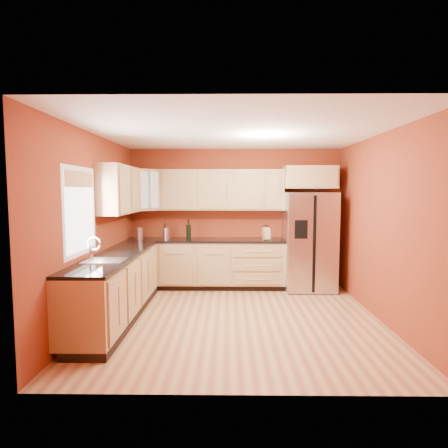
# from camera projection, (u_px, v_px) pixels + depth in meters

# --- Properties ---
(floor) EXTENTS (4.00, 4.00, 0.00)m
(floor) POSITION_uv_depth(u_px,v_px,m) (237.00, 319.00, 5.30)
(floor) COLOR #9A5D3B
(floor) RESTS_ON ground
(ceiling) EXTENTS (4.00, 4.00, 0.00)m
(ceiling) POSITION_uv_depth(u_px,v_px,m) (237.00, 132.00, 5.08)
(ceiling) COLOR white
(ceiling) RESTS_ON wall_back
(wall_back) EXTENTS (4.00, 0.04, 2.60)m
(wall_back) POSITION_uv_depth(u_px,v_px,m) (235.00, 217.00, 7.18)
(wall_back) COLOR maroon
(wall_back) RESTS_ON floor
(wall_front) EXTENTS (4.00, 0.04, 2.60)m
(wall_front) POSITION_uv_depth(u_px,v_px,m) (242.00, 250.00, 3.20)
(wall_front) COLOR maroon
(wall_front) RESTS_ON floor
(wall_left) EXTENTS (0.04, 4.00, 2.60)m
(wall_left) POSITION_uv_depth(u_px,v_px,m) (94.00, 227.00, 5.21)
(wall_left) COLOR maroon
(wall_left) RESTS_ON floor
(wall_right) EXTENTS (0.04, 4.00, 2.60)m
(wall_right) POSITION_uv_depth(u_px,v_px,m) (382.00, 228.00, 5.16)
(wall_right) COLOR maroon
(wall_right) RESTS_ON floor
(base_cabinets_back) EXTENTS (2.90, 0.60, 0.88)m
(base_cabinets_back) POSITION_uv_depth(u_px,v_px,m) (205.00, 264.00, 6.96)
(base_cabinets_back) COLOR tan
(base_cabinets_back) RESTS_ON floor
(base_cabinets_left) EXTENTS (0.60, 2.80, 0.88)m
(base_cabinets_left) POSITION_uv_depth(u_px,v_px,m) (117.00, 288.00, 5.28)
(base_cabinets_left) COLOR tan
(base_cabinets_left) RESTS_ON floor
(countertop_back) EXTENTS (2.90, 0.62, 0.04)m
(countertop_back) POSITION_uv_depth(u_px,v_px,m) (205.00, 240.00, 6.91)
(countertop_back) COLOR black
(countertop_back) RESTS_ON base_cabinets_back
(countertop_left) EXTENTS (0.62, 2.80, 0.04)m
(countertop_left) POSITION_uv_depth(u_px,v_px,m) (117.00, 256.00, 5.24)
(countertop_left) COLOR black
(countertop_left) RESTS_ON base_cabinets_left
(upper_cabinets_back) EXTENTS (2.30, 0.33, 0.75)m
(upper_cabinets_back) POSITION_uv_depth(u_px,v_px,m) (222.00, 190.00, 6.97)
(upper_cabinets_back) COLOR tan
(upper_cabinets_back) RESTS_ON wall_back
(upper_cabinets_left) EXTENTS (0.33, 1.35, 0.75)m
(upper_cabinets_left) POSITION_uv_depth(u_px,v_px,m) (120.00, 190.00, 5.89)
(upper_cabinets_left) COLOR tan
(upper_cabinets_left) RESTS_ON wall_left
(corner_upper_cabinet) EXTENTS (0.67, 0.67, 0.75)m
(corner_upper_cabinet) POSITION_uv_depth(u_px,v_px,m) (144.00, 190.00, 6.83)
(corner_upper_cabinet) COLOR tan
(corner_upper_cabinet) RESTS_ON wall_back
(over_fridge_cabinet) EXTENTS (0.92, 0.60, 0.40)m
(over_fridge_cabinet) POSITION_uv_depth(u_px,v_px,m) (309.00, 178.00, 6.80)
(over_fridge_cabinet) COLOR tan
(over_fridge_cabinet) RESTS_ON wall_back
(refrigerator) EXTENTS (0.90, 0.75, 1.78)m
(refrigerator) POSITION_uv_depth(u_px,v_px,m) (309.00, 241.00, 6.83)
(refrigerator) COLOR #BCBCC1
(refrigerator) RESTS_ON floor
(window) EXTENTS (0.03, 0.90, 1.00)m
(window) POSITION_uv_depth(u_px,v_px,m) (80.00, 211.00, 4.69)
(window) COLOR white
(window) RESTS_ON wall_left
(sink_faucet) EXTENTS (0.50, 0.42, 0.30)m
(sink_faucet) POSITION_uv_depth(u_px,v_px,m) (105.00, 249.00, 4.73)
(sink_faucet) COLOR silver
(sink_faucet) RESTS_ON countertop_left
(canister_left) EXTENTS (0.14, 0.14, 0.21)m
(canister_left) POSITION_uv_depth(u_px,v_px,m) (166.00, 234.00, 6.87)
(canister_left) COLOR #BCBCC1
(canister_left) RESTS_ON countertop_back
(canister_right) EXTENTS (0.15, 0.15, 0.21)m
(canister_right) POSITION_uv_depth(u_px,v_px,m) (140.00, 233.00, 6.90)
(canister_right) COLOR #BCBCC1
(canister_right) RESTS_ON countertop_back
(wine_bottle_a) EXTENTS (0.07, 0.07, 0.30)m
(wine_bottle_a) POSITION_uv_depth(u_px,v_px,m) (165.00, 231.00, 6.85)
(wine_bottle_a) COLOR black
(wine_bottle_a) RESTS_ON countertop_back
(wine_bottle_b) EXTENTS (0.10, 0.10, 0.37)m
(wine_bottle_b) POSITION_uv_depth(u_px,v_px,m) (189.00, 229.00, 6.83)
(wine_bottle_b) COLOR black
(wine_bottle_b) RESTS_ON countertop_back
(knife_block) EXTENTS (0.14, 0.13, 0.22)m
(knife_block) POSITION_uv_depth(u_px,v_px,m) (266.00, 234.00, 6.82)
(knife_block) COLOR tan
(knife_block) RESTS_ON countertop_back
(soap_dispenser) EXTENTS (0.09, 0.09, 0.21)m
(soap_dispenser) POSITION_uv_depth(u_px,v_px,m) (269.00, 233.00, 6.93)
(soap_dispenser) COLOR silver
(soap_dispenser) RESTS_ON countertop_back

